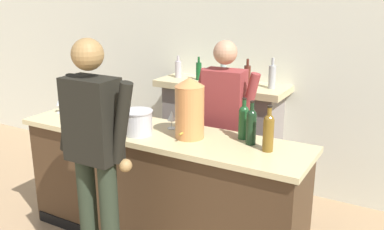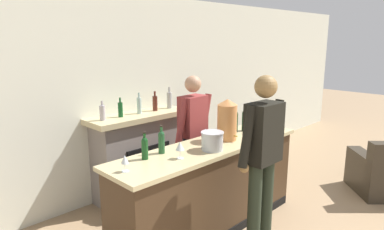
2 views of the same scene
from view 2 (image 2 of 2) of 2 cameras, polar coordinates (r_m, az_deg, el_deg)
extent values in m
cube|color=silver|center=(4.90, -9.87, 3.16)|extent=(12.00, 0.07, 2.75)
cube|color=#412D1B|center=(3.99, 3.00, -12.27)|extent=(2.44, 0.57, 0.97)
cube|color=#C6B482|center=(3.80, 3.08, -5.33)|extent=(2.51, 0.64, 0.04)
cube|color=gray|center=(4.84, -8.82, -6.98)|extent=(1.26, 0.44, 1.11)
cube|color=black|center=(4.71, -7.08, -9.28)|extent=(0.69, 0.02, 0.71)
cube|color=#C6B482|center=(4.66, -8.91, -0.21)|extent=(1.42, 0.52, 0.07)
cylinder|color=#AFA8B0|center=(4.35, -14.71, 0.33)|extent=(0.07, 0.07, 0.18)
cylinder|color=#AFA8B0|center=(4.33, -14.79, 1.91)|extent=(0.03, 0.03, 0.06)
cylinder|color=#11481F|center=(4.48, -11.84, 0.86)|extent=(0.06, 0.06, 0.19)
cylinder|color=#11481F|center=(4.46, -11.91, 2.45)|extent=(0.02, 0.02, 0.06)
cylinder|color=#9DBBB8|center=(4.64, -8.79, 1.53)|extent=(0.06, 0.06, 0.21)
cylinder|color=#9DBBB8|center=(4.62, -8.85, 3.25)|extent=(0.02, 0.02, 0.07)
cylinder|color=#4D2017|center=(4.80, -6.19, 1.93)|extent=(0.07, 0.07, 0.21)
cylinder|color=#4D2017|center=(4.78, -6.23, 3.56)|extent=(0.03, 0.03, 0.07)
cylinder|color=#A3A8AB|center=(4.96, -3.80, 2.47)|extent=(0.07, 0.07, 0.23)
cylinder|color=#A3A8AB|center=(4.94, -3.83, 4.22)|extent=(0.03, 0.03, 0.08)
cube|color=#342C21|center=(5.68, 29.26, -9.13)|extent=(1.09, 1.09, 0.43)
cube|color=#342C21|center=(5.52, 26.69, -8.67)|extent=(0.69, 0.69, 0.57)
cylinder|color=#514B3A|center=(6.64, 11.73, -5.36)|extent=(0.33, 0.33, 0.29)
cylinder|color=#332319|center=(6.60, 11.78, -4.22)|extent=(0.30, 0.30, 0.02)
cone|color=#437942|center=(6.62, 12.57, -2.19)|extent=(0.17, 0.28, 0.40)
cone|color=#3C7F34|center=(6.51, 10.74, -2.30)|extent=(0.33, 0.33, 0.43)
cone|color=#457C40|center=(6.48, 12.40, -2.79)|extent=(0.27, 0.18, 0.34)
cylinder|color=#242C1F|center=(3.63, 12.19, -14.79)|extent=(0.13, 0.13, 1.02)
cylinder|color=#242C1F|center=(3.48, 10.30, -15.96)|extent=(0.13, 0.13, 1.02)
cube|color=black|center=(3.26, 11.86, -2.93)|extent=(0.36, 0.22, 0.57)
cylinder|color=black|center=(3.46, 13.71, -2.06)|extent=(0.20, 0.08, 0.57)
sphere|color=olive|center=(3.55, 13.18, -6.69)|extent=(0.09, 0.09, 0.09)
cylinder|color=black|center=(3.09, 9.17, -3.61)|extent=(0.20, 0.08, 0.57)
sphere|color=olive|center=(3.20, 8.69, -8.71)|extent=(0.09, 0.09, 0.09)
sphere|color=olive|center=(3.18, 12.21, 4.65)|extent=(0.21, 0.21, 0.21)
cylinder|color=#251E2B|center=(4.50, -0.70, -9.47)|extent=(0.13, 0.13, 0.94)
cube|color=black|center=(4.64, -0.02, -14.66)|extent=(0.12, 0.25, 0.07)
cylinder|color=#251E2B|center=(4.64, 0.96, -8.77)|extent=(0.13, 0.13, 0.94)
cube|color=black|center=(4.78, 1.60, -13.83)|extent=(0.12, 0.25, 0.07)
cube|color=maroon|center=(4.36, 0.15, -0.17)|extent=(0.38, 0.25, 0.52)
cylinder|color=maroon|center=(4.18, -1.71, -0.99)|extent=(0.20, 0.08, 0.57)
sphere|color=tan|center=(4.25, -1.49, -4.97)|extent=(0.09, 0.09, 0.09)
cylinder|color=maroon|center=(4.52, 2.25, 0.04)|extent=(0.20, 0.08, 0.57)
sphere|color=tan|center=(4.58, 2.41, -3.66)|extent=(0.09, 0.09, 0.09)
sphere|color=tan|center=(4.29, 0.15, 5.19)|extent=(0.21, 0.21, 0.21)
cylinder|color=#D08448|center=(3.96, 5.86, -1.24)|extent=(0.23, 0.23, 0.41)
cone|color=#D08448|center=(3.91, 5.94, 2.18)|extent=(0.23, 0.23, 0.07)
cylinder|color=#B29333|center=(3.91, 7.32, -3.51)|extent=(0.02, 0.04, 0.02)
cylinder|color=silver|center=(3.61, 3.40, -4.43)|extent=(0.23, 0.23, 0.18)
cylinder|color=silver|center=(3.58, 3.42, -2.93)|extent=(0.24, 0.24, 0.01)
cylinder|color=#1A4521|center=(4.37, 7.13, -1.19)|extent=(0.08, 0.08, 0.23)
sphere|color=#1A4521|center=(4.35, 7.17, 0.25)|extent=(0.08, 0.08, 0.08)
cylinder|color=#1A4521|center=(4.34, 7.19, 0.82)|extent=(0.03, 0.03, 0.09)
cylinder|color=black|center=(4.33, 7.21, 1.47)|extent=(0.04, 0.04, 0.01)
cylinder|color=black|center=(4.40, 8.79, -1.12)|extent=(0.08, 0.08, 0.23)
sphere|color=black|center=(4.37, 8.84, 0.36)|extent=(0.07, 0.07, 0.07)
cylinder|color=black|center=(4.36, 8.86, 0.94)|extent=(0.03, 0.03, 0.09)
cylinder|color=black|center=(4.35, 8.88, 1.60)|extent=(0.03, 0.03, 0.01)
cylinder|color=#204F2A|center=(3.51, -5.10, -4.78)|extent=(0.07, 0.07, 0.20)
sphere|color=#204F2A|center=(3.49, -5.14, -3.20)|extent=(0.06, 0.06, 0.06)
cylinder|color=#204F2A|center=(3.47, -5.15, -2.58)|extent=(0.03, 0.03, 0.08)
cylinder|color=black|center=(3.46, -5.16, -1.85)|extent=(0.03, 0.03, 0.01)
cylinder|color=brown|center=(4.48, 10.75, -0.92)|extent=(0.08, 0.08, 0.24)
sphere|color=brown|center=(4.46, 10.82, 0.55)|extent=(0.07, 0.07, 0.07)
cylinder|color=brown|center=(4.45, 10.84, 1.13)|extent=(0.03, 0.03, 0.09)
cylinder|color=black|center=(4.44, 10.87, 1.78)|extent=(0.03, 0.03, 0.01)
cylinder|color=#14431A|center=(3.36, -7.87, -5.78)|extent=(0.06, 0.06, 0.19)
sphere|color=#14431A|center=(3.33, -7.92, -4.24)|extent=(0.06, 0.06, 0.06)
cylinder|color=#14431A|center=(3.32, -7.94, -3.63)|extent=(0.03, 0.03, 0.07)
cylinder|color=black|center=(3.31, -7.96, -2.92)|extent=(0.03, 0.03, 0.01)
cylinder|color=silver|center=(3.12, -11.06, -9.19)|extent=(0.07, 0.07, 0.01)
cylinder|color=silver|center=(3.10, -11.09, -8.53)|extent=(0.01, 0.01, 0.07)
cone|color=silver|center=(3.08, -11.15, -7.24)|extent=(0.07, 0.07, 0.08)
cylinder|color=silver|center=(3.91, 2.23, -4.43)|extent=(0.07, 0.07, 0.01)
cylinder|color=silver|center=(3.90, 2.23, -3.93)|extent=(0.01, 0.01, 0.07)
cone|color=silver|center=(3.88, 2.24, -2.87)|extent=(0.07, 0.07, 0.08)
cylinder|color=silver|center=(3.38, -2.01, -7.19)|extent=(0.07, 0.07, 0.01)
cylinder|color=silver|center=(3.37, -2.01, -6.50)|extent=(0.01, 0.01, 0.08)
cone|color=silver|center=(3.34, -2.02, -5.18)|extent=(0.09, 0.09, 0.08)
camera|label=1|loc=(4.55, 49.97, 8.00)|focal=40.00mm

